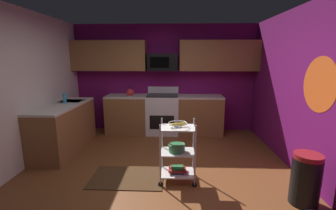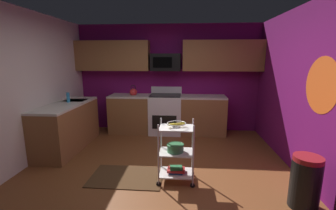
{
  "view_description": "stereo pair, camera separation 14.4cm",
  "coord_description": "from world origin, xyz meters",
  "px_view_note": "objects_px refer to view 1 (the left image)",
  "views": [
    {
      "loc": [
        0.3,
        -3.27,
        1.8
      ],
      "look_at": [
        0.16,
        0.36,
        1.05
      ],
      "focal_mm": 24.43,
      "sensor_mm": 36.0,
      "label": 1
    },
    {
      "loc": [
        0.44,
        -3.26,
        1.8
      ],
      "look_at": [
        0.16,
        0.36,
        1.05
      ],
      "focal_mm": 24.43,
      "sensor_mm": 36.0,
      "label": 2
    }
  ],
  "objects_px": {
    "book_stack": "(177,170)",
    "trash_can": "(306,179)",
    "oven_range": "(163,114)",
    "dish_soap_bottle": "(65,98)",
    "mixing_bowl_large": "(177,148)",
    "rolling_cart": "(178,152)",
    "microwave": "(163,62)",
    "kettle": "(130,92)",
    "fruit_bowl": "(178,124)"
  },
  "relations": [
    {
      "from": "oven_range",
      "to": "fruit_bowl",
      "type": "relative_size",
      "value": 4.04
    },
    {
      "from": "mixing_bowl_large",
      "to": "trash_can",
      "type": "height_order",
      "value": "trash_can"
    },
    {
      "from": "microwave",
      "to": "mixing_bowl_large",
      "type": "bearing_deg",
      "value": -81.64
    },
    {
      "from": "rolling_cart",
      "to": "kettle",
      "type": "relative_size",
      "value": 3.47
    },
    {
      "from": "dish_soap_bottle",
      "to": "oven_range",
      "type": "bearing_deg",
      "value": 28.04
    },
    {
      "from": "fruit_bowl",
      "to": "kettle",
      "type": "bearing_deg",
      "value": 116.86
    },
    {
      "from": "microwave",
      "to": "dish_soap_bottle",
      "type": "xyz_separation_m",
      "value": [
        -1.88,
        -1.11,
        -0.68
      ]
    },
    {
      "from": "microwave",
      "to": "book_stack",
      "type": "xyz_separation_m",
      "value": [
        0.36,
        -2.35,
        -1.53
      ]
    },
    {
      "from": "dish_soap_bottle",
      "to": "trash_can",
      "type": "bearing_deg",
      "value": -24.39
    },
    {
      "from": "trash_can",
      "to": "mixing_bowl_large",
      "type": "bearing_deg",
      "value": 162.83
    },
    {
      "from": "rolling_cart",
      "to": "dish_soap_bottle",
      "type": "relative_size",
      "value": 4.57
    },
    {
      "from": "fruit_bowl",
      "to": "trash_can",
      "type": "height_order",
      "value": "fruit_bowl"
    },
    {
      "from": "microwave",
      "to": "rolling_cart",
      "type": "height_order",
      "value": "microwave"
    },
    {
      "from": "rolling_cart",
      "to": "book_stack",
      "type": "xyz_separation_m",
      "value": [
        0.0,
        0.0,
        -0.28
      ]
    },
    {
      "from": "rolling_cart",
      "to": "dish_soap_bottle",
      "type": "xyz_separation_m",
      "value": [
        -2.24,
        1.24,
        0.57
      ]
    },
    {
      "from": "microwave",
      "to": "dish_soap_bottle",
      "type": "height_order",
      "value": "microwave"
    },
    {
      "from": "dish_soap_bottle",
      "to": "kettle",
      "type": "bearing_deg",
      "value": 42.09
    },
    {
      "from": "book_stack",
      "to": "trash_can",
      "type": "relative_size",
      "value": 0.39
    },
    {
      "from": "fruit_bowl",
      "to": "trash_can",
      "type": "distance_m",
      "value": 1.74
    },
    {
      "from": "oven_range",
      "to": "microwave",
      "type": "bearing_deg",
      "value": 90.26
    },
    {
      "from": "book_stack",
      "to": "dish_soap_bottle",
      "type": "relative_size",
      "value": 1.3
    },
    {
      "from": "microwave",
      "to": "trash_can",
      "type": "relative_size",
      "value": 1.06
    },
    {
      "from": "microwave",
      "to": "fruit_bowl",
      "type": "distance_m",
      "value": 2.51
    },
    {
      "from": "oven_range",
      "to": "rolling_cart",
      "type": "bearing_deg",
      "value": -80.95
    },
    {
      "from": "oven_range",
      "to": "trash_can",
      "type": "distance_m",
      "value": 3.35
    },
    {
      "from": "dish_soap_bottle",
      "to": "fruit_bowl",
      "type": "bearing_deg",
      "value": -28.97
    },
    {
      "from": "microwave",
      "to": "trash_can",
      "type": "bearing_deg",
      "value": -55.67
    },
    {
      "from": "book_stack",
      "to": "trash_can",
      "type": "distance_m",
      "value": 1.66
    },
    {
      "from": "kettle",
      "to": "oven_range",
      "type": "bearing_deg",
      "value": 0.28
    },
    {
      "from": "kettle",
      "to": "dish_soap_bottle",
      "type": "xyz_separation_m",
      "value": [
        -1.11,
        -1.0,
        0.02
      ]
    },
    {
      "from": "rolling_cart",
      "to": "trash_can",
      "type": "relative_size",
      "value": 1.39
    },
    {
      "from": "rolling_cart",
      "to": "trash_can",
      "type": "distance_m",
      "value": 1.66
    },
    {
      "from": "kettle",
      "to": "trash_can",
      "type": "height_order",
      "value": "kettle"
    },
    {
      "from": "fruit_bowl",
      "to": "kettle",
      "type": "distance_m",
      "value": 2.51
    },
    {
      "from": "fruit_bowl",
      "to": "dish_soap_bottle",
      "type": "distance_m",
      "value": 2.56
    },
    {
      "from": "microwave",
      "to": "rolling_cart",
      "type": "xyz_separation_m",
      "value": [
        0.36,
        -2.35,
        -1.25
      ]
    },
    {
      "from": "dish_soap_bottle",
      "to": "mixing_bowl_large",
      "type": "bearing_deg",
      "value": -29.11
    },
    {
      "from": "book_stack",
      "to": "rolling_cart",
      "type": "bearing_deg",
      "value": -90.0
    },
    {
      "from": "microwave",
      "to": "trash_can",
      "type": "distance_m",
      "value": 3.7
    },
    {
      "from": "trash_can",
      "to": "oven_range",
      "type": "bearing_deg",
      "value": 125.33
    },
    {
      "from": "rolling_cart",
      "to": "dish_soap_bottle",
      "type": "bearing_deg",
      "value": 151.03
    },
    {
      "from": "rolling_cart",
      "to": "mixing_bowl_large",
      "type": "distance_m",
      "value": 0.07
    },
    {
      "from": "kettle",
      "to": "dish_soap_bottle",
      "type": "relative_size",
      "value": 1.32
    },
    {
      "from": "kettle",
      "to": "book_stack",
      "type": "bearing_deg",
      "value": -63.14
    },
    {
      "from": "oven_range",
      "to": "rolling_cart",
      "type": "height_order",
      "value": "oven_range"
    },
    {
      "from": "microwave",
      "to": "book_stack",
      "type": "distance_m",
      "value": 2.82
    },
    {
      "from": "fruit_bowl",
      "to": "kettle",
      "type": "relative_size",
      "value": 1.03
    },
    {
      "from": "book_stack",
      "to": "oven_range",
      "type": "bearing_deg",
      "value": 99.05
    },
    {
      "from": "mixing_bowl_large",
      "to": "kettle",
      "type": "bearing_deg",
      "value": 116.6
    },
    {
      "from": "kettle",
      "to": "trash_can",
      "type": "distance_m",
      "value": 3.91
    }
  ]
}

